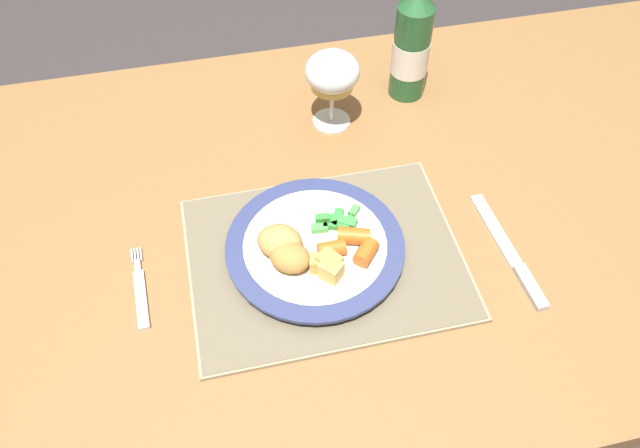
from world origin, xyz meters
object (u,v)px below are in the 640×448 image
dining_table (323,247)px  table_knife (513,259)px  bottle (412,45)px  wine_glass (332,75)px  dinner_plate (315,248)px  fork (141,293)px

dining_table → table_knife: 0.29m
dining_table → bottle: bearing=49.4°
wine_glass → bottle: bearing=18.4°
wine_glass → dining_table: bearing=-107.0°
bottle → dinner_plate: bearing=-126.4°
fork → wine_glass: bearing=40.3°
table_knife → wine_glass: size_ratio=1.55×
fork → bottle: size_ratio=0.50×
dining_table → fork: fork is taller
dining_table → fork: size_ratio=11.72×
dinner_plate → wine_glass: (0.08, 0.26, 0.08)m
dining_table → table_knife: bearing=-31.4°
table_knife → bottle: 0.39m
wine_glass → dinner_plate: bearing=-108.0°
table_knife → bottle: size_ratio=0.78×
table_knife → dining_table: bearing=148.6°
dinner_plate → bottle: (0.23, 0.31, 0.08)m
fork → bottle: bearing=34.6°
fork → wine_glass: size_ratio=0.99×
dining_table → table_knife: table_knife is taller
wine_glass → bottle: bottle is taller
dinner_plate → bottle: bottle is taller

